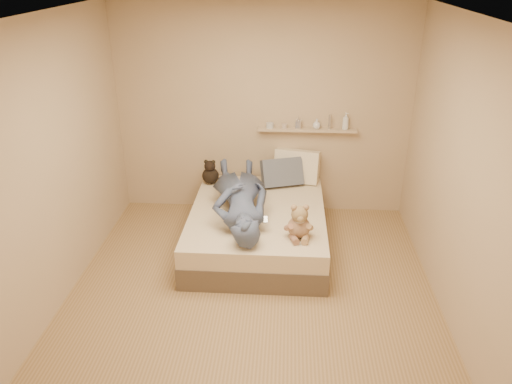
# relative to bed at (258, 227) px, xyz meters

# --- Properties ---
(room) EXTENTS (3.80, 3.80, 3.80)m
(room) POSITION_rel_bed_xyz_m (0.00, -0.93, 1.08)
(room) COLOR #9C7D51
(room) RESTS_ON ground
(bed) EXTENTS (1.50, 1.90, 0.45)m
(bed) POSITION_rel_bed_xyz_m (0.00, 0.00, 0.00)
(bed) COLOR brown
(bed) RESTS_ON floor
(game_console) EXTENTS (0.17, 0.08, 0.06)m
(game_console) POSITION_rel_bed_xyz_m (0.05, -0.50, 0.37)
(game_console) COLOR #A9ACB0
(game_console) RESTS_ON bed
(teddy_bear) EXTENTS (0.31, 0.30, 0.38)m
(teddy_bear) POSITION_rel_bed_xyz_m (0.45, -0.59, 0.38)
(teddy_bear) COLOR #936C51
(teddy_bear) RESTS_ON bed
(dark_plush) EXTENTS (0.21, 0.21, 0.32)m
(dark_plush) POSITION_rel_bed_xyz_m (-0.63, 0.68, 0.36)
(dark_plush) COLOR black
(dark_plush) RESTS_ON bed
(pillow_cream) EXTENTS (0.59, 0.35, 0.42)m
(pillow_cream) POSITION_rel_bed_xyz_m (0.44, 0.83, 0.43)
(pillow_cream) COLOR #F3E6C0
(pillow_cream) RESTS_ON bed
(pillow_grey) EXTENTS (0.56, 0.40, 0.37)m
(pillow_grey) POSITION_rel_bed_xyz_m (0.26, 0.69, 0.40)
(pillow_grey) COLOR slate
(pillow_grey) RESTS_ON bed
(person) EXTENTS (0.87, 1.76, 0.40)m
(person) POSITION_rel_bed_xyz_m (-0.19, -0.09, 0.43)
(person) COLOR #464B6E
(person) RESTS_ON bed
(wall_shelf) EXTENTS (1.20, 0.12, 0.03)m
(wall_shelf) POSITION_rel_bed_xyz_m (0.55, 0.91, 0.88)
(wall_shelf) COLOR tan
(wall_shelf) RESTS_ON wall_back
(shelf_bottles) EXTENTS (1.02, 0.12, 0.21)m
(shelf_bottles) POSITION_rel_bed_xyz_m (0.64, 0.91, 0.96)
(shelf_bottles) COLOR silver
(shelf_bottles) RESTS_ON wall_shelf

